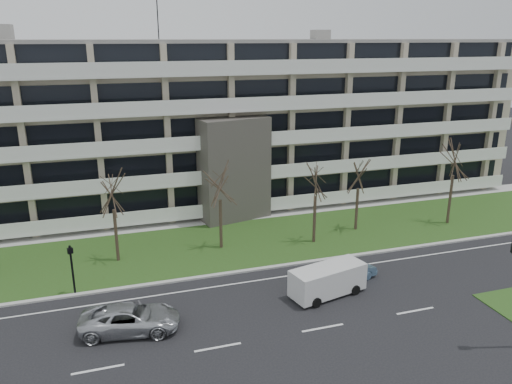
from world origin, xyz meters
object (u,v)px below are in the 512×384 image
object	(u,v)px
blue_sedan	(349,272)
pedestrian_signal	(72,264)
white_van	(329,278)
silver_pickup	(130,319)

from	to	relation	value
blue_sedan	pedestrian_signal	xyz separation A→B (m)	(-17.28, 3.64, 1.46)
blue_sedan	white_van	world-z (taller)	white_van
blue_sedan	pedestrian_signal	distance (m)	17.72
silver_pickup	blue_sedan	distance (m)	14.32
silver_pickup	white_van	world-z (taller)	white_van
silver_pickup	pedestrian_signal	distance (m)	6.23
blue_sedan	silver_pickup	bearing A→B (deg)	78.61
blue_sedan	white_van	distance (m)	2.46
silver_pickup	white_van	xyz separation A→B (m)	(12.13, 0.43, 0.38)
silver_pickup	blue_sedan	world-z (taller)	silver_pickup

